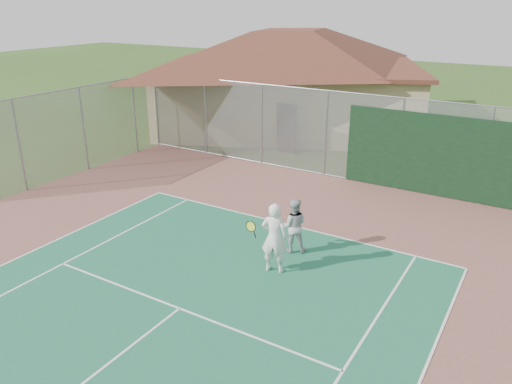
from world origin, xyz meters
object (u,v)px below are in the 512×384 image
at_px(bleachers, 207,122).
at_px(player_grey_back, 293,226).
at_px(player_white_front, 274,238).
at_px(clubhouse, 289,70).

bearing_deg(bleachers, player_grey_back, -24.68).
relative_size(player_white_front, player_grey_back, 1.22).
height_order(clubhouse, bleachers, clubhouse).
xyz_separation_m(bleachers, player_white_front, (10.43, -11.14, 0.40)).
xyz_separation_m(clubhouse, bleachers, (-3.28, -3.33, -2.62)).
bearing_deg(player_grey_back, player_white_front, 65.93).
xyz_separation_m(bleachers, player_grey_back, (10.35, -9.85, 0.22)).
bearing_deg(player_white_front, player_grey_back, -101.21).
xyz_separation_m(clubhouse, player_white_front, (7.15, -14.46, -2.22)).
bearing_deg(clubhouse, player_white_front, -87.38).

